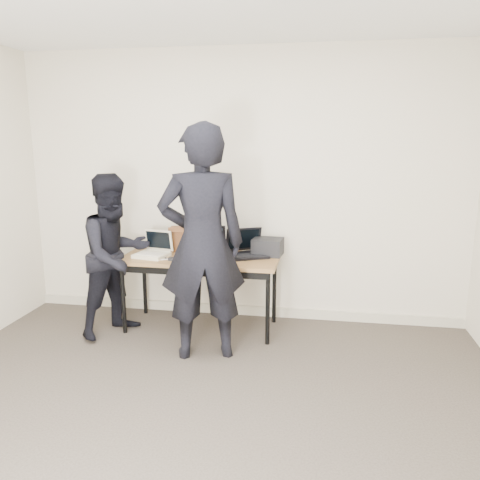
% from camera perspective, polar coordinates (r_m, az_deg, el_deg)
% --- Properties ---
extents(room, '(4.60, 4.60, 2.80)m').
position_cam_1_polar(room, '(2.56, -8.14, 1.25)').
color(room, '#403830').
rests_on(room, ground).
extents(desk, '(1.51, 0.68, 0.72)m').
position_cam_1_polar(desk, '(4.51, -4.89, -2.82)').
color(desk, brown).
rests_on(desk, ground).
extents(laptop_beige, '(0.35, 0.34, 0.24)m').
position_cam_1_polar(laptop_beige, '(4.58, -10.53, -1.36)').
color(laptop_beige, beige).
rests_on(laptop_beige, desk).
extents(laptop_center, '(0.40, 0.39, 0.29)m').
position_cam_1_polar(laptop_center, '(4.49, -4.33, -1.23)').
color(laptop_center, black).
rests_on(laptop_center, desk).
extents(laptop_right, '(0.47, 0.46, 0.26)m').
position_cam_1_polar(laptop_right, '(4.52, 0.80, -1.19)').
color(laptop_right, black).
rests_on(laptop_right, desk).
extents(leather_satchel, '(0.37, 0.21, 0.25)m').
position_cam_1_polar(leather_satchel, '(4.72, -6.36, 0.18)').
color(leather_satchel, '#573017').
rests_on(leather_satchel, desk).
extents(tissue, '(0.14, 0.11, 0.08)m').
position_cam_1_polar(tissue, '(4.69, -6.04, 2.05)').
color(tissue, white).
rests_on(tissue, leather_satchel).
extents(equipment_box, '(0.31, 0.27, 0.16)m').
position_cam_1_polar(equipment_box, '(4.55, 3.40, -0.83)').
color(equipment_box, black).
rests_on(equipment_box, desk).
extents(power_brick, '(0.08, 0.05, 0.03)m').
position_cam_1_polar(power_brick, '(4.39, -8.23, -2.32)').
color(power_brick, black).
rests_on(power_brick, desk).
extents(cables, '(1.16, 0.43, 0.01)m').
position_cam_1_polar(cables, '(4.48, -4.32, -2.06)').
color(cables, silver).
rests_on(cables, desk).
extents(person_typist, '(0.82, 0.66, 1.96)m').
position_cam_1_polar(person_typist, '(3.87, -4.64, -0.46)').
color(person_typist, black).
rests_on(person_typist, ground).
extents(person_observer, '(0.88, 0.93, 1.52)m').
position_cam_1_polar(person_observer, '(4.52, -14.89, -1.82)').
color(person_observer, black).
rests_on(person_observer, ground).
extents(baseboard, '(4.50, 0.03, 0.10)m').
position_cam_1_polar(baseboard, '(5.02, 0.05, -8.52)').
color(baseboard, '#B9B199').
rests_on(baseboard, ground).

